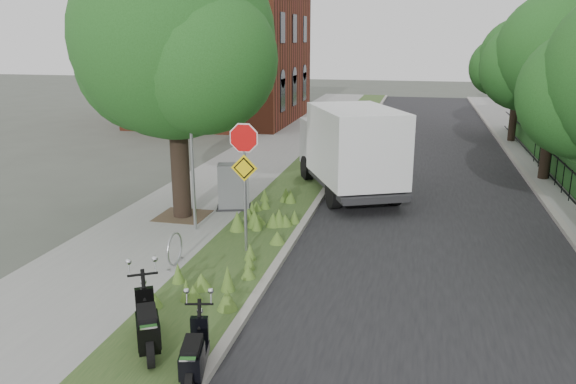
% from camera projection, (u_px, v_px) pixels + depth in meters
% --- Properties ---
extents(ground, '(120.00, 120.00, 0.00)m').
position_uv_depth(ground, '(298.00, 270.00, 12.68)').
color(ground, '#4C5147').
rests_on(ground, ground).
extents(sidewalk_near, '(3.50, 60.00, 0.12)m').
position_uv_depth(sidewalk_near, '(248.00, 165.00, 22.98)').
color(sidewalk_near, gray).
rests_on(sidewalk_near, ground).
extents(verge, '(2.00, 60.00, 0.12)m').
position_uv_depth(verge, '(314.00, 168.00, 22.38)').
color(verge, '#2C4B20').
rests_on(verge, ground).
extents(kerb_near, '(0.20, 60.00, 0.13)m').
position_uv_depth(kerb_near, '(339.00, 169.00, 22.16)').
color(kerb_near, '#9E9991').
rests_on(kerb_near, ground).
extents(road, '(7.00, 60.00, 0.01)m').
position_uv_depth(road, '(430.00, 175.00, 21.40)').
color(road, black).
rests_on(road, ground).
extents(kerb_far, '(0.20, 60.00, 0.13)m').
position_uv_depth(kerb_far, '(528.00, 179.00, 20.62)').
color(kerb_far, '#9E9991').
rests_on(kerb_far, ground).
extents(street_tree_main, '(6.21, 5.54, 7.66)m').
position_uv_depth(street_tree_main, '(172.00, 48.00, 14.99)').
color(street_tree_main, black).
rests_on(street_tree_main, ground).
extents(bare_post, '(0.08, 0.08, 4.00)m').
position_uv_depth(bare_post, '(192.00, 156.00, 14.51)').
color(bare_post, '#A5A8AD').
rests_on(bare_post, ground).
extents(bike_hoop, '(0.06, 0.78, 0.77)m').
position_uv_depth(bike_hoop, '(175.00, 249.00, 12.57)').
color(bike_hoop, '#A5A8AD').
rests_on(bike_hoop, ground).
extents(sign_assembly, '(0.94, 0.08, 3.22)m').
position_uv_depth(sign_assembly, '(244.00, 161.00, 12.91)').
color(sign_assembly, '#A5A8AD').
rests_on(sign_assembly, ground).
extents(fence_far, '(0.04, 24.00, 1.00)m').
position_uv_depth(fence_far, '(550.00, 164.00, 20.30)').
color(fence_far, black).
rests_on(fence_far, ground).
extents(hedge_far, '(1.00, 24.00, 1.10)m').
position_uv_depth(hedge_far, '(571.00, 165.00, 20.15)').
color(hedge_far, '#1A4B1C').
rests_on(hedge_far, footpath_far).
extents(brick_building, '(9.40, 10.40, 8.30)m').
position_uv_depth(brick_building, '(223.00, 52.00, 34.30)').
color(brick_building, brown).
rests_on(brick_building, ground).
extents(far_tree_b, '(4.83, 4.31, 6.56)m').
position_uv_depth(far_tree_b, '(555.00, 59.00, 19.43)').
color(far_tree_b, black).
rests_on(far_tree_b, ground).
extents(far_tree_c, '(4.37, 3.89, 5.93)m').
position_uv_depth(far_tree_c, '(518.00, 62.00, 27.04)').
color(far_tree_c, black).
rests_on(far_tree_c, ground).
extents(scooter_near, '(1.00, 1.56, 0.83)m').
position_uv_depth(scooter_near, '(148.00, 330.00, 9.03)').
color(scooter_near, black).
rests_on(scooter_near, ground).
extents(scooter_far, '(0.54, 1.50, 0.72)m').
position_uv_depth(scooter_far, '(194.00, 360.00, 8.30)').
color(scooter_far, black).
rests_on(scooter_far, ground).
extents(box_truck, '(4.22, 5.93, 2.51)m').
position_uv_depth(box_truck, '(350.00, 146.00, 18.42)').
color(box_truck, '#262628').
rests_on(box_truck, ground).
extents(utility_cabinet, '(1.17, 0.94, 1.36)m').
position_uv_depth(utility_cabinet, '(234.00, 187.00, 16.71)').
color(utility_cabinet, '#262628').
rests_on(utility_cabinet, ground).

